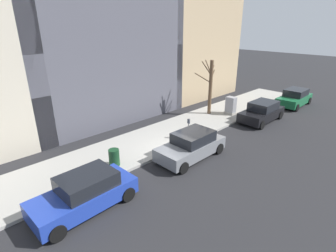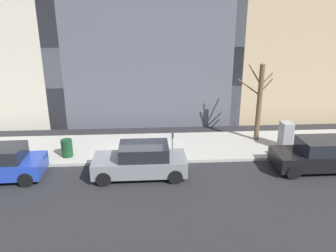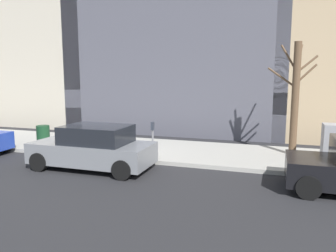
# 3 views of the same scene
# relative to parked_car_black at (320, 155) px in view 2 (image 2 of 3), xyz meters

# --- Properties ---
(ground_plane) EXTENTS (120.00, 120.00, 0.00)m
(ground_plane) POSITION_rel_parked_car_black_xyz_m (1.08, 8.58, -0.74)
(ground_plane) COLOR #232326
(sidewalk) EXTENTS (4.00, 36.00, 0.15)m
(sidewalk) POSITION_rel_parked_car_black_xyz_m (3.08, 8.58, -0.66)
(sidewalk) COLOR #9E9B93
(sidewalk) RESTS_ON ground
(parked_car_black) EXTENTS (1.93, 4.21, 1.52)m
(parked_car_black) POSITION_rel_parked_car_black_xyz_m (0.00, 0.00, 0.00)
(parked_car_black) COLOR black
(parked_car_black) RESTS_ON ground
(parked_car_grey) EXTENTS (1.93, 4.20, 1.52)m
(parked_car_grey) POSITION_rel_parked_car_black_xyz_m (-0.08, 8.42, 0.00)
(parked_car_grey) COLOR slate
(parked_car_grey) RESTS_ON ground
(parking_meter) EXTENTS (0.14, 0.10, 1.35)m
(parking_meter) POSITION_rel_parked_car_black_xyz_m (1.53, 6.85, 0.24)
(parking_meter) COLOR slate
(parking_meter) RESTS_ON sidewalk
(utility_box) EXTENTS (0.83, 0.61, 1.43)m
(utility_box) POSITION_rel_parked_car_black_xyz_m (2.38, 0.67, 0.11)
(utility_box) COLOR #A8A399
(utility_box) RESTS_ON sidewalk
(bare_tree) EXTENTS (0.97, 1.83, 4.33)m
(bare_tree) POSITION_rel_parked_car_black_xyz_m (3.71, 1.82, 1.71)
(bare_tree) COLOR brown
(bare_tree) RESTS_ON sidewalk
(trash_bin) EXTENTS (0.56, 0.56, 0.90)m
(trash_bin) POSITION_rel_parked_car_black_xyz_m (1.98, 12.19, -0.14)
(trash_bin) COLOR #14381E
(trash_bin) RESTS_ON sidewalk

